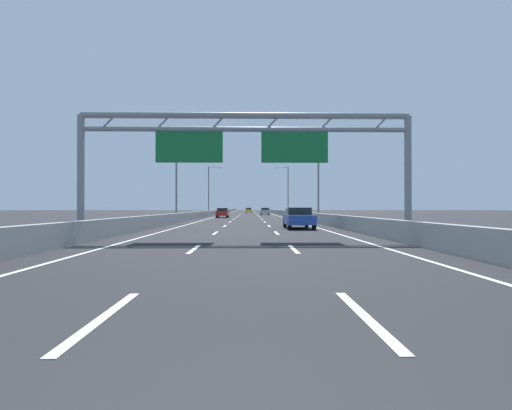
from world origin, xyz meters
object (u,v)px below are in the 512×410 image
object	(u,v)px
yellow_car	(249,210)
red_car	(223,213)
sign_gantry	(245,142)
streetlamp_left_mid	(179,172)
streetlamp_right_far	(287,187)
silver_car	(265,211)
streetlamp_left_far	(210,187)
streetlamp_right_mid	(316,172)
blue_car	(299,218)

from	to	relation	value
yellow_car	red_car	xyz separation A→B (m)	(-3.78, -55.57, 0.01)
sign_gantry	streetlamp_left_mid	world-z (taller)	streetlamp_left_mid
sign_gantry	red_car	world-z (taller)	sign_gantry
streetlamp_right_far	silver_car	bearing A→B (deg)	124.78
streetlamp_left_far	silver_car	bearing A→B (deg)	28.03
red_car	yellow_car	bearing A→B (deg)	86.11
streetlamp_right_far	sign_gantry	bearing A→B (deg)	-97.49
streetlamp_left_mid	streetlamp_left_far	world-z (taller)	same
streetlamp_left_far	silver_car	xyz separation A→B (m)	(10.90, 5.80, -4.65)
silver_car	streetlamp_right_mid	bearing A→B (deg)	-84.23
sign_gantry	silver_car	size ratio (longest dim) A/B	3.66
streetlamp_left_mid	yellow_car	bearing A→B (deg)	84.13
streetlamp_left_far	blue_car	xyz separation A→B (m)	(11.21, -48.65, -4.63)
streetlamp_right_mid	streetlamp_right_far	size ratio (longest dim) A/B	1.00
red_car	silver_car	size ratio (longest dim) A/B	0.99
sign_gantry	blue_car	bearing A→B (deg)	65.76
streetlamp_left_mid	silver_car	world-z (taller)	streetlamp_left_mid
streetlamp_left_mid	streetlamp_right_far	world-z (taller)	same
sign_gantry	streetlamp_left_far	size ratio (longest dim) A/B	1.79
streetlamp_left_mid	silver_car	distance (m)	41.63
streetlamp_right_far	streetlamp_right_mid	bearing A→B (deg)	-90.00
streetlamp_right_mid	streetlamp_left_far	xyz separation A→B (m)	(-14.93, 34.11, 0.00)
streetlamp_right_mid	streetlamp_right_far	distance (m)	34.11
sign_gantry	blue_car	xyz separation A→B (m)	(3.78, 8.40, -4.07)
sign_gantry	yellow_car	world-z (taller)	sign_gantry
streetlamp_left_mid	red_car	world-z (taller)	streetlamp_left_mid
sign_gantry	streetlamp_left_mid	distance (m)	24.12
streetlamp_right_mid	red_car	size ratio (longest dim) A/B	2.05
sign_gantry	red_car	xyz separation A→B (m)	(-3.79, 39.55, -4.09)
silver_car	streetlamp_left_mid	bearing A→B (deg)	-105.28
streetlamp_right_far	yellow_car	world-z (taller)	streetlamp_right_far
streetlamp_left_mid	streetlamp_left_far	distance (m)	34.11
blue_car	red_car	world-z (taller)	blue_car
streetlamp_left_far	blue_car	size ratio (longest dim) A/B	2.05
sign_gantry	streetlamp_left_far	xyz separation A→B (m)	(-7.43, 57.05, 0.56)
streetlamp_right_mid	red_car	distance (m)	20.62
streetlamp_right_mid	silver_car	xyz separation A→B (m)	(-4.03, 39.91, -4.65)
sign_gantry	streetlamp_left_mid	xyz separation A→B (m)	(-7.43, 22.94, 0.56)
silver_car	streetlamp_left_far	bearing A→B (deg)	-151.97
red_car	streetlamp_right_far	bearing A→B (deg)	57.16
sign_gantry	red_car	distance (m)	39.94
blue_car	silver_car	size ratio (longest dim) A/B	1.00
streetlamp_right_mid	silver_car	size ratio (longest dim) A/B	2.04
silver_car	yellow_car	bearing A→B (deg)	96.15
streetlamp_right_far	silver_car	size ratio (longest dim) A/B	2.04
streetlamp_right_mid	yellow_car	distance (m)	72.73
yellow_car	streetlamp_right_mid	bearing A→B (deg)	-84.06
sign_gantry	blue_car	size ratio (longest dim) A/B	3.68
silver_car	red_car	bearing A→B (deg)	-107.31
blue_car	yellow_car	bearing A→B (deg)	92.50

